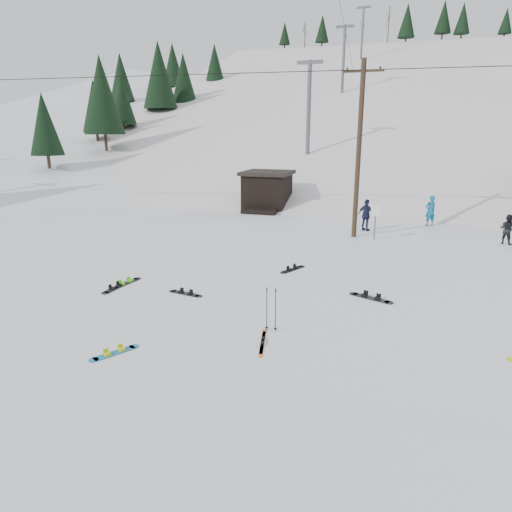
% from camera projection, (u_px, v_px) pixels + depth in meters
% --- Properties ---
extents(ground, '(200.00, 200.00, 0.00)m').
position_uv_depth(ground, '(223.00, 341.00, 12.51)').
color(ground, white).
rests_on(ground, ground).
extents(ski_slope, '(60.00, 85.24, 65.97)m').
position_uv_depth(ski_slope, '(367.00, 255.00, 66.12)').
color(ski_slope, white).
rests_on(ski_slope, ground).
extents(ridge_left, '(47.54, 95.03, 58.38)m').
position_uv_depth(ridge_left, '(124.00, 241.00, 70.16)').
color(ridge_left, white).
rests_on(ridge_left, ground).
extents(treeline_left, '(20.00, 64.00, 10.00)m').
position_uv_depth(treeline_left, '(96.00, 174.00, 59.28)').
color(treeline_left, black).
rests_on(treeline_left, ground).
extents(treeline_crest, '(50.00, 6.00, 10.00)m').
position_uv_depth(treeline_crest, '(384.00, 158.00, 91.30)').
color(treeline_crest, black).
rests_on(treeline_crest, ski_slope).
extents(utility_pole, '(2.00, 0.26, 9.00)m').
position_uv_depth(utility_pole, '(359.00, 148.00, 23.49)').
color(utility_pole, '#3A2819').
rests_on(utility_pole, ground).
extents(trail_sign, '(0.50, 0.09, 1.85)m').
position_uv_depth(trail_sign, '(376.00, 216.00, 23.68)').
color(trail_sign, '#595B60').
rests_on(trail_sign, ground).
extents(lift_hut, '(3.40, 4.10, 2.75)m').
position_uv_depth(lift_hut, '(267.00, 191.00, 32.82)').
color(lift_hut, black).
rests_on(lift_hut, ground).
extents(lift_tower_near, '(2.20, 0.36, 8.00)m').
position_uv_depth(lift_tower_near, '(309.00, 102.00, 39.08)').
color(lift_tower_near, '#595B60').
rests_on(lift_tower_near, ski_slope).
extents(lift_tower_mid, '(2.20, 0.36, 8.00)m').
position_uv_depth(lift_tower_mid, '(344.00, 55.00, 55.66)').
color(lift_tower_mid, '#595B60').
rests_on(lift_tower_mid, ski_slope).
extents(lift_tower_far, '(2.20, 0.36, 8.00)m').
position_uv_depth(lift_tower_far, '(363.00, 30.00, 72.24)').
color(lift_tower_far, '#595B60').
rests_on(lift_tower_far, ski_slope).
extents(hero_snowboard, '(0.82, 1.21, 0.10)m').
position_uv_depth(hero_snowboard, '(114.00, 353.00, 11.84)').
color(hero_snowboard, '#1B7CB1').
rests_on(hero_snowboard, ground).
extents(hero_skis, '(0.48, 1.67, 0.09)m').
position_uv_depth(hero_skis, '(263.00, 342.00, 12.43)').
color(hero_skis, '#D24F15').
rests_on(hero_skis, ground).
extents(ski_poles, '(0.36, 0.09, 1.29)m').
position_uv_depth(ski_poles, '(271.00, 309.00, 13.05)').
color(ski_poles, black).
rests_on(ski_poles, ground).
extents(board_scatter_a, '(1.37, 0.45, 0.10)m').
position_uv_depth(board_scatter_a, '(185.00, 293.00, 16.12)').
color(board_scatter_a, black).
rests_on(board_scatter_a, ground).
extents(board_scatter_b, '(0.34, 1.49, 0.10)m').
position_uv_depth(board_scatter_b, '(116.00, 287.00, 16.72)').
color(board_scatter_b, black).
rests_on(board_scatter_b, ground).
extents(board_scatter_c, '(0.48, 1.52, 0.11)m').
position_uv_depth(board_scatter_c, '(126.00, 283.00, 17.19)').
color(board_scatter_c, black).
rests_on(board_scatter_c, ground).
extents(board_scatter_d, '(1.53, 0.80, 0.11)m').
position_uv_depth(board_scatter_d, '(371.00, 298.00, 15.69)').
color(board_scatter_d, black).
rests_on(board_scatter_d, ground).
extents(board_scatter_f, '(0.79, 1.37, 0.10)m').
position_uv_depth(board_scatter_f, '(293.00, 269.00, 18.90)').
color(board_scatter_f, black).
rests_on(board_scatter_f, ground).
extents(skier_teal, '(0.80, 0.74, 1.84)m').
position_uv_depth(skier_teal, '(430.00, 211.00, 27.28)').
color(skier_teal, '#0E6C91').
rests_on(skier_teal, ground).
extents(skier_dark, '(0.94, 0.89, 1.52)m').
position_uv_depth(skier_dark, '(507.00, 229.00, 22.97)').
color(skier_dark, black).
rests_on(skier_dark, ground).
extents(skier_navy, '(1.15, 0.86, 1.81)m').
position_uv_depth(skier_navy, '(366.00, 215.00, 25.94)').
color(skier_navy, '#161B37').
rests_on(skier_navy, ground).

